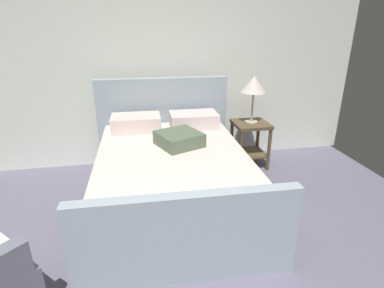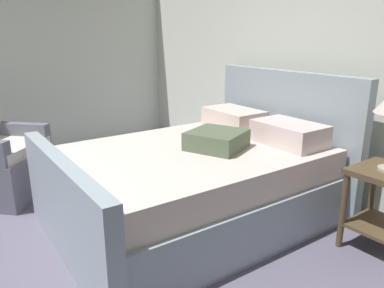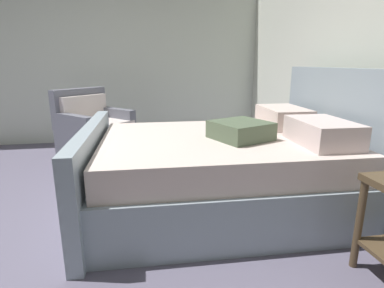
% 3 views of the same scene
% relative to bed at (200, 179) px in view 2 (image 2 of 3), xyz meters
% --- Properties ---
extents(wall_back, '(5.33, 0.12, 2.71)m').
position_rel_bed_xyz_m(wall_back, '(0.05, 1.23, 1.01)').
color(wall_back, white).
rests_on(wall_back, ground).
extents(bed, '(1.68, 2.20, 1.17)m').
position_rel_bed_xyz_m(bed, '(0.00, 0.00, 0.00)').
color(bed, '#9BABB7').
rests_on(bed, ground).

